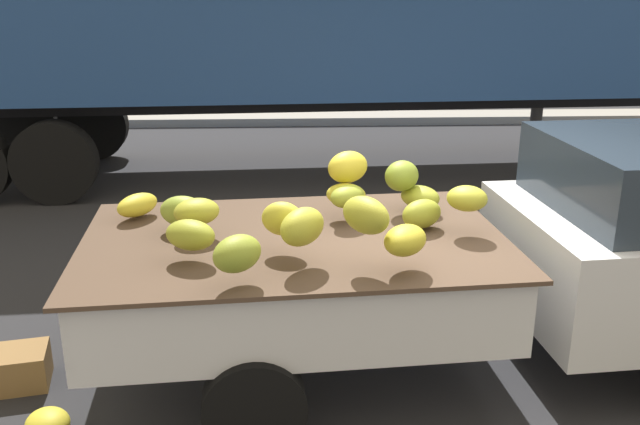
# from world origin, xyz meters

# --- Properties ---
(ground) EXTENTS (220.00, 220.00, 0.00)m
(ground) POSITION_xyz_m (0.00, 0.00, 0.00)
(ground) COLOR #28282B
(curb_strip) EXTENTS (80.00, 0.80, 0.16)m
(curb_strip) POSITION_xyz_m (0.00, 9.42, 0.08)
(curb_strip) COLOR gray
(curb_strip) RESTS_ON ground
(pickup_truck) EXTENTS (5.26, 2.22, 1.70)m
(pickup_truck) POSITION_xyz_m (0.85, 0.03, 0.89)
(pickup_truck) COLOR white
(pickup_truck) RESTS_ON ground
(fallen_banana_bunch_near_tailgate) EXTENTS (0.39, 0.40, 0.18)m
(fallen_banana_bunch_near_tailgate) POSITION_xyz_m (-2.75, -0.80, 0.09)
(fallen_banana_bunch_near_tailgate) COLOR gold
(fallen_banana_bunch_near_tailgate) RESTS_ON ground
(produce_crate) EXTENTS (0.58, 0.46, 0.27)m
(produce_crate) POSITION_xyz_m (-3.20, -0.19, 0.13)
(produce_crate) COLOR olive
(produce_crate) RESTS_ON ground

